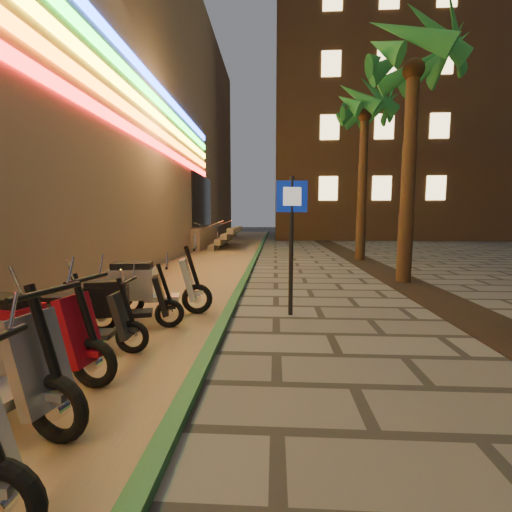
# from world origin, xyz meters

# --- Properties ---
(ground) EXTENTS (120.00, 120.00, 0.00)m
(ground) POSITION_xyz_m (0.00, 0.00, 0.00)
(ground) COLOR #474442
(ground) RESTS_ON ground
(parking_strip) EXTENTS (3.40, 60.00, 0.01)m
(parking_strip) POSITION_xyz_m (-2.60, 10.00, 0.01)
(parking_strip) COLOR #8C7251
(parking_strip) RESTS_ON ground
(green_curb) EXTENTS (0.18, 60.00, 0.10)m
(green_curb) POSITION_xyz_m (-0.90, 10.00, 0.05)
(green_curb) COLOR #215930
(green_curb) RESTS_ON ground
(planting_strip) EXTENTS (1.20, 40.00, 0.02)m
(planting_strip) POSITION_xyz_m (3.60, 5.00, 0.01)
(planting_strip) COLOR black
(planting_strip) RESTS_ON ground
(apartment_block) EXTENTS (18.00, 16.06, 25.00)m
(apartment_block) POSITION_xyz_m (9.00, 32.00, 12.50)
(apartment_block) COLOR brown
(apartment_block) RESTS_ON ground
(palm_c) EXTENTS (2.97, 3.02, 6.91)m
(palm_c) POSITION_xyz_m (3.60, 7.00, 5.73)
(palm_c) COLOR #472D19
(palm_c) RESTS_ON ground
(palm_d) EXTENTS (2.97, 3.02, 7.16)m
(palm_d) POSITION_xyz_m (3.60, 12.00, 5.94)
(palm_d) COLOR #472D19
(palm_d) RESTS_ON ground
(pedestrian_sign) EXTENTS (0.56, 0.12, 2.55)m
(pedestrian_sign) POSITION_xyz_m (0.27, 3.54, 1.65)
(pedestrian_sign) COLOR black
(pedestrian_sign) RESTS_ON ground
(scooter_6) EXTENTS (1.77, 0.73, 1.24)m
(scooter_6) POSITION_xyz_m (-2.78, 0.77, 0.54)
(scooter_6) COLOR black
(scooter_6) RESTS_ON ground
(scooter_7) EXTENTS (1.47, 0.51, 1.03)m
(scooter_7) POSITION_xyz_m (-2.63, 1.56, 0.45)
(scooter_7) COLOR black
(scooter_7) RESTS_ON ground
(scooter_8) EXTENTS (1.53, 0.78, 1.08)m
(scooter_8) POSITION_xyz_m (-2.47, 2.47, 0.47)
(scooter_8) COLOR black
(scooter_8) RESTS_ON ground
(scooter_9) EXTENTS (1.86, 0.81, 1.30)m
(scooter_9) POSITION_xyz_m (-2.36, 3.34, 0.57)
(scooter_9) COLOR black
(scooter_9) RESTS_ON ground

